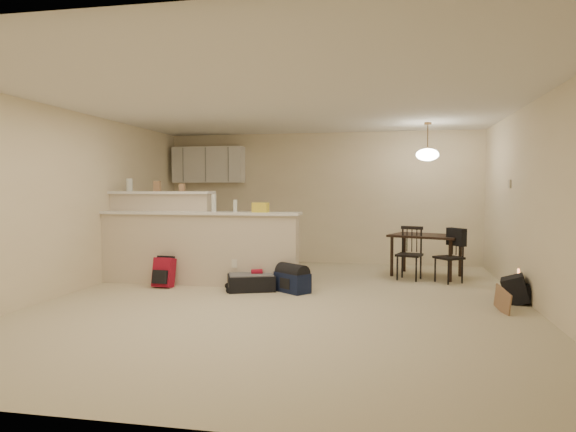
% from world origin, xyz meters
% --- Properties ---
extents(room, '(7.00, 7.02, 2.50)m').
position_xyz_m(room, '(0.00, 0.00, 1.25)').
color(room, beige).
rests_on(room, ground).
extents(breakfast_bar, '(3.08, 0.58, 1.39)m').
position_xyz_m(breakfast_bar, '(-1.76, 0.98, 0.61)').
color(breakfast_bar, beige).
rests_on(breakfast_bar, ground).
extents(upper_cabinets, '(1.40, 0.34, 0.70)m').
position_xyz_m(upper_cabinets, '(-2.20, 3.32, 1.90)').
color(upper_cabinets, white).
rests_on(upper_cabinets, room).
extents(kitchen_counter, '(1.80, 0.60, 0.90)m').
position_xyz_m(kitchen_counter, '(-2.00, 3.19, 0.45)').
color(kitchen_counter, white).
rests_on(kitchen_counter, ground).
extents(thermostat, '(0.02, 0.12, 0.12)m').
position_xyz_m(thermostat, '(2.98, 1.55, 1.50)').
color(thermostat, beige).
rests_on(thermostat, room).
extents(jar, '(0.10, 0.10, 0.20)m').
position_xyz_m(jar, '(-2.72, 1.12, 1.49)').
color(jar, silver).
rests_on(jar, breakfast_bar).
extents(cereal_box, '(0.10, 0.07, 0.16)m').
position_xyz_m(cereal_box, '(-2.25, 1.12, 1.47)').
color(cereal_box, '#A07652').
rests_on(cereal_box, breakfast_bar).
extents(small_box, '(0.08, 0.06, 0.12)m').
position_xyz_m(small_box, '(-1.84, 1.12, 1.45)').
color(small_box, '#A07652').
rests_on(small_box, breakfast_bar).
extents(bottle_a, '(0.07, 0.07, 0.26)m').
position_xyz_m(bottle_a, '(-1.25, 0.90, 1.22)').
color(bottle_a, silver).
rests_on(bottle_a, breakfast_bar).
extents(bottle_b, '(0.06, 0.06, 0.18)m').
position_xyz_m(bottle_b, '(-0.93, 0.90, 1.18)').
color(bottle_b, silver).
rests_on(bottle_b, breakfast_bar).
extents(bag_lump, '(0.22, 0.18, 0.14)m').
position_xyz_m(bag_lump, '(-0.54, 0.90, 1.16)').
color(bag_lump, '#A07652').
rests_on(bag_lump, breakfast_bar).
extents(dining_table, '(1.28, 1.08, 0.68)m').
position_xyz_m(dining_table, '(1.89, 2.28, 0.60)').
color(dining_table, black).
rests_on(dining_table, ground).
extents(pendant_lamp, '(0.36, 0.36, 0.62)m').
position_xyz_m(pendant_lamp, '(1.89, 2.28, 1.99)').
color(pendant_lamp, brown).
rests_on(pendant_lamp, room).
extents(dining_chair_near, '(0.45, 0.44, 0.84)m').
position_xyz_m(dining_chair_near, '(1.61, 1.90, 0.42)').
color(dining_chair_near, black).
rests_on(dining_chair_near, ground).
extents(dining_chair_far, '(0.48, 0.49, 0.81)m').
position_xyz_m(dining_chair_far, '(2.19, 1.77, 0.41)').
color(dining_chair_far, black).
rests_on(dining_chair_far, ground).
extents(suitcase, '(0.75, 0.62, 0.22)m').
position_xyz_m(suitcase, '(-0.61, 0.61, 0.11)').
color(suitcase, black).
rests_on(suitcase, ground).
extents(red_backpack, '(0.29, 0.20, 0.42)m').
position_xyz_m(red_backpack, '(-1.92, 0.61, 0.21)').
color(red_backpack, maroon).
rests_on(red_backpack, ground).
extents(navy_duffel, '(0.56, 0.52, 0.27)m').
position_xyz_m(navy_duffel, '(-0.02, 0.61, 0.13)').
color(navy_duffel, '#111A36').
rests_on(navy_duffel, ground).
extents(black_daypack, '(0.34, 0.42, 0.33)m').
position_xyz_m(black_daypack, '(2.85, 0.49, 0.16)').
color(black_daypack, black).
rests_on(black_daypack, ground).
extents(cardboard_sheet, '(0.11, 0.36, 0.28)m').
position_xyz_m(cardboard_sheet, '(2.58, -0.09, 0.14)').
color(cardboard_sheet, '#A07652').
rests_on(cardboard_sheet, ground).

